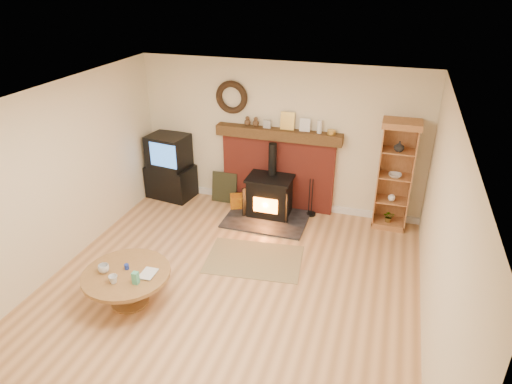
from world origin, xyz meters
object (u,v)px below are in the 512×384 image
(wood_stove, at_px, (269,198))
(coffee_table, at_px, (127,278))
(tv_unit, at_px, (170,168))
(curio_cabinet, at_px, (395,175))

(wood_stove, height_order, coffee_table, wood_stove)
(tv_unit, height_order, coffee_table, tv_unit)
(wood_stove, relative_size, coffee_table, 1.26)
(wood_stove, bearing_deg, tv_unit, 174.39)
(curio_cabinet, bearing_deg, tv_unit, -178.79)
(tv_unit, bearing_deg, wood_stove, -5.61)
(wood_stove, bearing_deg, curio_cabinet, 7.86)
(wood_stove, height_order, tv_unit, wood_stove)
(wood_stove, xyz_separation_m, tv_unit, (-1.99, 0.20, 0.23))
(tv_unit, xyz_separation_m, coffee_table, (0.89, -2.99, -0.20))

